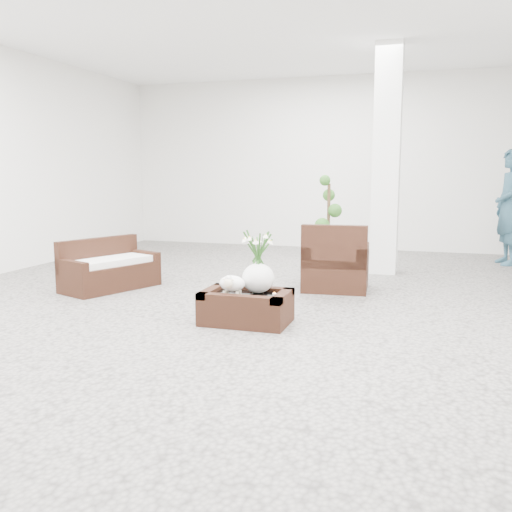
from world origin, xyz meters
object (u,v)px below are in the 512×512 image
(loveseat, at_px, (110,264))
(armchair, at_px, (336,256))
(coffee_table, at_px, (246,309))

(loveseat, bearing_deg, armchair, -50.99)
(armchair, bearing_deg, loveseat, 12.84)
(coffee_table, height_order, loveseat, loveseat)
(armchair, distance_m, loveseat, 3.06)
(coffee_table, xyz_separation_m, armchair, (0.60, 2.04, 0.30))
(coffee_table, xyz_separation_m, loveseat, (-2.32, 1.12, 0.18))
(armchair, xyz_separation_m, loveseat, (-2.92, -0.91, -0.11))
(loveseat, bearing_deg, coffee_table, -94.23)
(armchair, relative_size, loveseat, 0.71)
(coffee_table, height_order, armchair, armchair)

